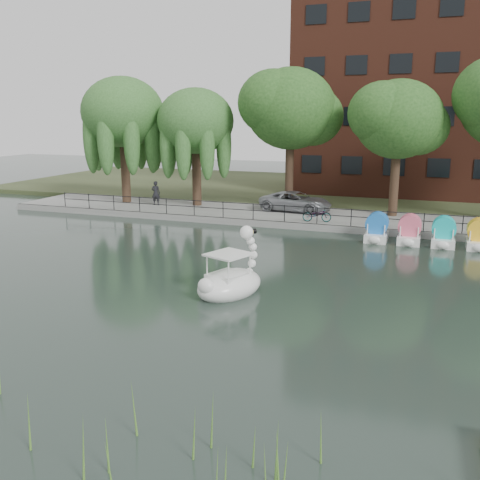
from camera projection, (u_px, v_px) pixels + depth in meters
The scene contains 16 objects.
ground_plane at pixel (192, 295), 20.35m from camera, with size 120.00×120.00×0.00m, color #313F3A.
promenade at pixel (295, 217), 34.95m from camera, with size 40.00×6.00×0.40m, color gray.
kerb at pixel (283, 225), 32.25m from camera, with size 40.00×0.25×0.40m, color gray.
land_strip at pixel (334, 190), 47.77m from camera, with size 60.00×22.00×0.36m, color #47512D.
railing at pixel (285, 209), 32.22m from camera, with size 32.00×0.05×1.00m.
apartment_building at pixel (424, 81), 43.33m from camera, with size 20.00×10.07×18.00m.
willow_left at pixel (123, 112), 38.22m from camera, with size 5.88×5.88×9.01m.
willow_mid at pixel (196, 122), 36.99m from camera, with size 5.32×5.32×8.15m.
broadleaf_center at pixel (291, 109), 35.56m from camera, with size 6.00×6.00×9.25m.
broadleaf_right at pixel (398, 120), 32.92m from camera, with size 5.40×5.40×8.32m.
minivan at pixel (296, 200), 35.62m from camera, with size 5.46×2.51×1.52m, color gray.
bicycle at pixel (317, 214), 32.16m from camera, with size 1.72×0.60×1.00m, color gray.
pedestrian at pixel (156, 191), 38.06m from camera, with size 0.71×0.48×1.98m, color black.
swan_boat at pixel (231, 280), 20.37m from camera, with size 2.81×3.44×2.51m.
pedal_boat_row at pixel (443, 234), 27.87m from camera, with size 7.95×1.70×1.40m.
reed_bank at pixel (83, 421), 10.86m from camera, with size 24.00×2.40×1.20m.
Camera 1 is at (8.34, -17.56, 6.65)m, focal length 40.00 mm.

